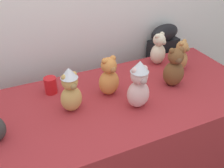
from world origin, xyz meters
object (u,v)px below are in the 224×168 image
at_px(teddy_bear_ginger, 109,77).
at_px(teddy_bear_caramel, 181,56).
at_px(teddy_bear_cream, 158,50).
at_px(teddy_bear_blush, 139,85).
at_px(party_cup_red, 51,85).
at_px(teddy_bear_chestnut, 174,68).
at_px(display_table, 112,144).
at_px(instrument_case, 160,73).
at_px(teddy_bear_honey, 71,90).

height_order(teddy_bear_ginger, teddy_bear_caramel, teddy_bear_ginger).
height_order(teddy_bear_cream, teddy_bear_blush, teddy_bear_blush).
xyz_separation_m(teddy_bear_caramel, party_cup_red, (-0.95, 0.09, -0.05)).
height_order(teddy_bear_ginger, teddy_bear_cream, teddy_bear_ginger).
distance_m(teddy_bear_chestnut, teddy_bear_blush, 0.35).
xyz_separation_m(display_table, teddy_bear_ginger, (0.01, 0.08, 0.51)).
bearing_deg(teddy_bear_cream, teddy_bear_caramel, -78.07).
bearing_deg(teddy_bear_ginger, teddy_bear_cream, 11.98).
height_order(teddy_bear_chestnut, teddy_bear_cream, teddy_bear_chestnut).
bearing_deg(instrument_case, party_cup_red, -171.19).
height_order(instrument_case, teddy_bear_blush, teddy_bear_blush).
bearing_deg(teddy_bear_honey, party_cup_red, 95.41).
height_order(teddy_bear_caramel, teddy_bear_blush, teddy_bear_blush).
xyz_separation_m(teddy_bear_chestnut, teddy_bear_honey, (-0.70, 0.02, 0.01)).
bearing_deg(teddy_bear_honey, teddy_bear_cream, 8.76).
xyz_separation_m(teddy_bear_ginger, teddy_bear_caramel, (0.61, 0.07, -0.01)).
distance_m(teddy_bear_cream, party_cup_red, 0.86).
xyz_separation_m(display_table, party_cup_red, (-0.33, 0.24, 0.44)).
xyz_separation_m(teddy_bear_ginger, party_cup_red, (-0.34, 0.17, -0.07)).
height_order(teddy_bear_cream, party_cup_red, teddy_bear_cream).
relative_size(display_table, teddy_bear_chestnut, 7.04).
bearing_deg(instrument_case, teddy_bear_cream, -139.19).
xyz_separation_m(instrument_case, party_cup_red, (-1.08, -0.30, 0.33)).
distance_m(instrument_case, teddy_bear_blush, 1.01).
relative_size(display_table, teddy_bear_ginger, 7.36).
height_order(teddy_bear_caramel, party_cup_red, teddy_bear_caramel).
distance_m(teddy_bear_honey, teddy_bear_blush, 0.39).
bearing_deg(teddy_bear_caramel, teddy_bear_honey, 157.52).
bearing_deg(display_table, teddy_bear_blush, -44.91).
bearing_deg(instrument_case, teddy_bear_ginger, -154.34).
height_order(teddy_bear_ginger, teddy_bear_blush, teddy_bear_blush).
distance_m(instrument_case, teddy_bear_chestnut, 0.75).
distance_m(teddy_bear_chestnut, teddy_bear_cream, 0.32).
bearing_deg(teddy_bear_chestnut, teddy_bear_cream, 87.58).
xyz_separation_m(instrument_case, teddy_bear_ginger, (-0.74, -0.47, 0.40)).
relative_size(teddy_bear_cream, teddy_bear_caramel, 1.07).
xyz_separation_m(teddy_bear_cream, teddy_bear_blush, (-0.41, -0.42, 0.03)).
height_order(display_table, teddy_bear_chestnut, teddy_bear_chestnut).
xyz_separation_m(display_table, teddy_bear_blush, (0.12, -0.12, 0.53)).
bearing_deg(teddy_bear_caramel, party_cup_red, 143.03).
bearing_deg(teddy_bear_blush, teddy_bear_honey, 158.46).
xyz_separation_m(instrument_case, teddy_bear_blush, (-0.63, -0.67, 0.43)).
bearing_deg(teddy_bear_chestnut, teddy_bear_caramel, 53.57).
height_order(display_table, teddy_bear_cream, teddy_bear_cream).
bearing_deg(party_cup_red, teddy_bear_honey, -73.01).
bearing_deg(teddy_bear_honey, teddy_bear_caramel, -2.65).
distance_m(teddy_bear_ginger, party_cup_red, 0.38).
bearing_deg(teddy_bear_cream, teddy_bear_blush, -155.43).
bearing_deg(teddy_bear_caramel, teddy_bear_blush, 176.38).
xyz_separation_m(instrument_case, teddy_bear_cream, (-0.22, -0.24, 0.39)).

